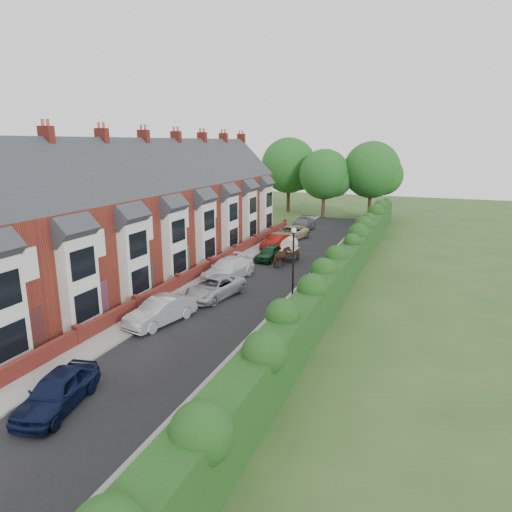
{
  "coord_description": "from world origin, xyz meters",
  "views": [
    {
      "loc": [
        10.99,
        -21.86,
        10.16
      ],
      "look_at": [
        -0.48,
        7.75,
        2.2
      ],
      "focal_mm": 32.0,
      "sensor_mm": 36.0,
      "label": 1
    }
  ],
  "objects_px": {
    "car_red": "(277,242)",
    "car_beige": "(289,233)",
    "lamppost": "(293,258)",
    "car_navy": "(57,391)",
    "car_silver_a": "(160,311)",
    "car_grey": "(302,224)",
    "car_silver_b": "(214,287)",
    "car_white": "(228,269)",
    "horse": "(282,257)",
    "car_green": "(270,253)",
    "horse_cart": "(289,248)"
  },
  "relations": [
    {
      "from": "lamppost",
      "to": "car_white",
      "type": "height_order",
      "value": "lamppost"
    },
    {
      "from": "car_red",
      "to": "car_beige",
      "type": "distance_m",
      "value": 4.34
    },
    {
      "from": "car_navy",
      "to": "car_grey",
      "type": "relative_size",
      "value": 0.82
    },
    {
      "from": "car_silver_a",
      "to": "car_grey",
      "type": "bearing_deg",
      "value": 103.25
    },
    {
      "from": "car_silver_b",
      "to": "car_green",
      "type": "relative_size",
      "value": 1.31
    },
    {
      "from": "car_silver_a",
      "to": "car_green",
      "type": "distance_m",
      "value": 16.0
    },
    {
      "from": "car_red",
      "to": "horse",
      "type": "relative_size",
      "value": 2.13
    },
    {
      "from": "horse_cart",
      "to": "car_grey",
      "type": "bearing_deg",
      "value": 100.92
    },
    {
      "from": "car_red",
      "to": "car_green",
      "type": "bearing_deg",
      "value": -66.59
    },
    {
      "from": "lamppost",
      "to": "car_grey",
      "type": "distance_m",
      "value": 26.32
    },
    {
      "from": "car_green",
      "to": "horse",
      "type": "relative_size",
      "value": 1.97
    },
    {
      "from": "lamppost",
      "to": "car_silver_b",
      "type": "distance_m",
      "value": 6.12
    },
    {
      "from": "car_red",
      "to": "horse_cart",
      "type": "distance_m",
      "value": 4.9
    },
    {
      "from": "car_navy",
      "to": "car_beige",
      "type": "distance_m",
      "value": 33.61
    },
    {
      "from": "car_silver_b",
      "to": "horse",
      "type": "bearing_deg",
      "value": 89.12
    },
    {
      "from": "car_red",
      "to": "lamppost",
      "type": "bearing_deg",
      "value": -55.13
    },
    {
      "from": "car_silver_b",
      "to": "car_red",
      "type": "distance_m",
      "value": 15.23
    },
    {
      "from": "car_silver_b",
      "to": "car_white",
      "type": "xyz_separation_m",
      "value": [
        -0.86,
        4.09,
        0.1
      ]
    },
    {
      "from": "car_green",
      "to": "horse_cart",
      "type": "distance_m",
      "value": 1.84
    },
    {
      "from": "lamppost",
      "to": "car_white",
      "type": "bearing_deg",
      "value": 145.86
    },
    {
      "from": "car_silver_b",
      "to": "car_white",
      "type": "relative_size",
      "value": 0.91
    },
    {
      "from": "horse",
      "to": "car_silver_a",
      "type": "bearing_deg",
      "value": 91.74
    },
    {
      "from": "horse_cart",
      "to": "car_navy",
      "type": "bearing_deg",
      "value": -93.91
    },
    {
      "from": "horse",
      "to": "car_green",
      "type": "bearing_deg",
      "value": -33.58
    },
    {
      "from": "car_silver_b",
      "to": "car_red",
      "type": "bearing_deg",
      "value": 103.44
    },
    {
      "from": "car_navy",
      "to": "car_red",
      "type": "height_order",
      "value": "car_navy"
    },
    {
      "from": "lamppost",
      "to": "car_red",
      "type": "height_order",
      "value": "lamppost"
    },
    {
      "from": "car_silver_b",
      "to": "car_green",
      "type": "distance_m",
      "value": 10.77
    },
    {
      "from": "car_red",
      "to": "car_beige",
      "type": "height_order",
      "value": "car_beige"
    },
    {
      "from": "car_navy",
      "to": "horse_cart",
      "type": "height_order",
      "value": "horse_cart"
    },
    {
      "from": "car_navy",
      "to": "horse_cart",
      "type": "distance_m",
      "value": 25.18
    },
    {
      "from": "lamppost",
      "to": "car_beige",
      "type": "height_order",
      "value": "lamppost"
    },
    {
      "from": "car_silver_a",
      "to": "car_red",
      "type": "height_order",
      "value": "car_silver_a"
    },
    {
      "from": "car_silver_b",
      "to": "horse_cart",
      "type": "relative_size",
      "value": 1.7
    },
    {
      "from": "car_white",
      "to": "car_beige",
      "type": "relative_size",
      "value": 1.04
    },
    {
      "from": "lamppost",
      "to": "car_grey",
      "type": "bearing_deg",
      "value": 104.14
    },
    {
      "from": "car_green",
      "to": "horse_cart",
      "type": "bearing_deg",
      "value": 14.17
    },
    {
      "from": "car_red",
      "to": "car_white",
      "type": "bearing_deg",
      "value": -77.93
    },
    {
      "from": "car_silver_a",
      "to": "car_silver_b",
      "type": "relative_size",
      "value": 0.91
    },
    {
      "from": "car_green",
      "to": "car_beige",
      "type": "bearing_deg",
      "value": 100.03
    },
    {
      "from": "car_silver_a",
      "to": "car_grey",
      "type": "height_order",
      "value": "car_grey"
    },
    {
      "from": "car_silver_b",
      "to": "horse_cart",
      "type": "distance_m",
      "value": 11.23
    },
    {
      "from": "car_navy",
      "to": "car_silver_b",
      "type": "xyz_separation_m",
      "value": [
        -0.13,
        14.05,
        -0.03
      ]
    },
    {
      "from": "lamppost",
      "to": "car_red",
      "type": "distance_m",
      "value": 16.87
    },
    {
      "from": "car_silver_b",
      "to": "car_green",
      "type": "xyz_separation_m",
      "value": [
        0.12,
        10.77,
        -0.04
      ]
    },
    {
      "from": "lamppost",
      "to": "car_red",
      "type": "xyz_separation_m",
      "value": [
        -6.24,
        15.46,
        -2.61
      ]
    },
    {
      "from": "lamppost",
      "to": "horse",
      "type": "height_order",
      "value": "lamppost"
    },
    {
      "from": "lamppost",
      "to": "car_silver_a",
      "type": "relative_size",
      "value": 1.13
    },
    {
      "from": "car_beige",
      "to": "car_grey",
      "type": "xyz_separation_m",
      "value": [
        -0.11,
        5.6,
        0.02
      ]
    },
    {
      "from": "car_silver_b",
      "to": "car_beige",
      "type": "distance_m",
      "value": 19.57
    }
  ]
}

